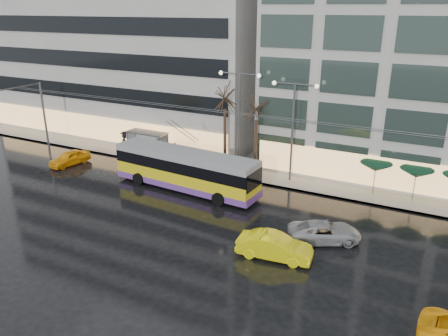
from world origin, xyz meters
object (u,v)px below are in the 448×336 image
Objects in this scene: taxi_a at (70,158)px; bus_shelter at (146,138)px; street_lamp_near at (239,109)px; trolleybus at (186,171)px.

bus_shelter is at bearing 57.87° from taxi_a.
bus_shelter is 11.14m from street_lamp_near.
bus_shelter is at bearing 146.08° from trolleybus.
street_lamp_near is at bearing 0.63° from bus_shelter.
trolleybus is 3.11× the size of bus_shelter.
street_lamp_near is (2.21, 5.61, 4.37)m from trolleybus.
bus_shelter reaches higher than taxi_a.
street_lamp_near reaches higher than taxi_a.
taxi_a is (-5.04, -5.49, -1.27)m from bus_shelter.
trolleybus is at bearing -33.92° from bus_shelter.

